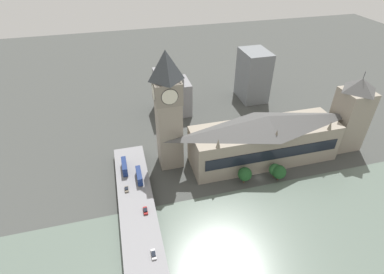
{
  "coord_description": "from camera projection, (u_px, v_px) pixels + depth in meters",
  "views": [
    {
      "loc": [
        -104.73,
        64.73,
        109.69
      ],
      "look_at": [
        18.74,
        32.16,
        19.64
      ],
      "focal_mm": 28.0,
      "sensor_mm": 36.0,
      "label": 1
    }
  ],
  "objects": [
    {
      "name": "ground_plane",
      "position": [
        259.0,
        178.0,
        159.47
      ],
      "size": [
        600.0,
        600.0,
        0.0
      ],
      "primitive_type": "plane",
      "color": "#424442"
    },
    {
      "name": "river_water",
      "position": [
        292.0,
        228.0,
        132.51
      ],
      "size": [
        56.0,
        360.0,
        0.3
      ],
      "primitive_type": "cube",
      "color": "slate",
      "rests_on": "ground_plane"
    },
    {
      "name": "parliament_hall",
      "position": [
        264.0,
        139.0,
        164.43
      ],
      "size": [
        23.55,
        81.58,
        28.64
      ],
      "color": "gray",
      "rests_on": "ground_plane"
    },
    {
      "name": "clock_tower",
      "position": [
        168.0,
        109.0,
        150.15
      ],
      "size": [
        13.62,
        13.62,
        64.92
      ],
      "color": "gray",
      "rests_on": "ground_plane"
    },
    {
      "name": "victoria_tower",
      "position": [
        351.0,
        114.0,
        171.07
      ],
      "size": [
        15.8,
        15.8,
        47.67
      ],
      "color": "gray",
      "rests_on": "ground_plane"
    },
    {
      "name": "road_bridge",
      "position": [
        144.0,
        257.0,
        116.69
      ],
      "size": [
        144.0,
        16.27,
        4.94
      ],
      "color": "slate",
      "rests_on": "ground_plane"
    },
    {
      "name": "double_decker_bus_lead",
      "position": [
        139.0,
        175.0,
        149.91
      ],
      "size": [
        11.11,
        2.51,
        4.7
      ],
      "color": "navy",
      "rests_on": "road_bridge"
    },
    {
      "name": "double_decker_bus_mid",
      "position": [
        124.0,
        166.0,
        155.46
      ],
      "size": [
        11.38,
        2.49,
        5.03
      ],
      "color": "navy",
      "rests_on": "road_bridge"
    },
    {
      "name": "car_northbound_mid",
      "position": [
        145.0,
        210.0,
        133.8
      ],
      "size": [
        4.33,
        1.89,
        1.52
      ],
      "color": "maroon",
      "rests_on": "road_bridge"
    },
    {
      "name": "car_northbound_tail",
      "position": [
        127.0,
        189.0,
        144.88
      ],
      "size": [
        4.0,
        1.8,
        1.33
      ],
      "color": "slate",
      "rests_on": "road_bridge"
    },
    {
      "name": "car_southbound_tail",
      "position": [
        154.0,
        254.0,
        116.05
      ],
      "size": [
        4.62,
        1.77,
        1.27
      ],
      "color": "silver",
      "rests_on": "road_bridge"
    },
    {
      "name": "city_block_west",
      "position": [
        173.0,
        97.0,
        209.45
      ],
      "size": [
        20.61,
        22.68,
        23.48
      ],
      "color": "gray",
      "rests_on": "ground_plane"
    },
    {
      "name": "city_block_center",
      "position": [
        253.0,
        75.0,
        223.59
      ],
      "size": [
        24.75,
        18.56,
        37.07
      ],
      "color": "slate",
      "rests_on": "ground_plane"
    },
    {
      "name": "city_block_east",
      "position": [
        168.0,
        93.0,
        208.77
      ],
      "size": [
        25.04,
        17.03,
        29.24
      ],
      "color": "gray",
      "rests_on": "ground_plane"
    },
    {
      "name": "tree_embankment_near",
      "position": [
        245.0,
        174.0,
        152.96
      ],
      "size": [
        7.21,
        7.21,
        9.63
      ],
      "color": "brown",
      "rests_on": "ground_plane"
    },
    {
      "name": "tree_embankment_mid",
      "position": [
        275.0,
        170.0,
        156.71
      ],
      "size": [
        6.46,
        6.46,
        8.64
      ],
      "color": "brown",
      "rests_on": "ground_plane"
    },
    {
      "name": "tree_embankment_far",
      "position": [
        279.0,
        172.0,
        154.96
      ],
      "size": [
        7.31,
        7.31,
        9.25
      ],
      "color": "brown",
      "rests_on": "ground_plane"
    }
  ]
}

